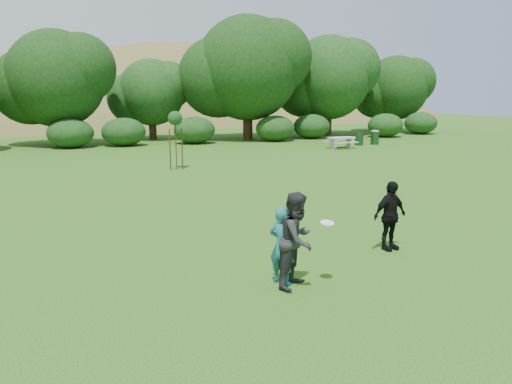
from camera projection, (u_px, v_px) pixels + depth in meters
ground at (310, 266)px, 10.97m from camera, size 120.00×120.00×0.00m
player_teal at (282, 246)px, 9.80m from camera, size 0.62×0.68×1.57m
player_grey at (297, 240)px, 9.65m from camera, size 1.16×1.12×1.88m
player_black at (390, 216)px, 11.94m from camera, size 1.03×0.55×1.68m
trash_can_near at (359, 139)px, 35.67m from camera, size 0.60×0.60×0.90m
frisbee at (327, 223)px, 9.61m from camera, size 0.27×0.27×0.07m
sapling at (175, 120)px, 24.09m from camera, size 0.70×0.70×2.85m
picnic_table at (341, 141)px, 33.64m from camera, size 1.80×1.48×0.76m
trash_can_lidded at (375, 137)px, 36.14m from camera, size 0.60×0.60×1.05m
hillside at (81, 199)px, 74.79m from camera, size 150.00×72.00×52.00m
tree_row at (160, 77)px, 37.10m from camera, size 53.92×10.38×9.62m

